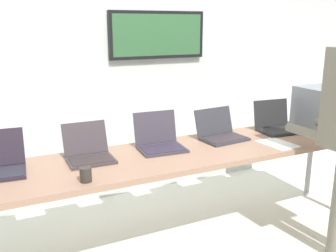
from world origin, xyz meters
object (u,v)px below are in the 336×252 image
at_px(workbench, 193,156).
at_px(coffee_mug, 86,175).
at_px(laptop_station_2, 159,141).
at_px(laptop_station_3, 220,132).
at_px(laptop_station_4, 277,124).
at_px(laptop_station_0, 0,164).
at_px(laptop_station_1, 89,152).
at_px(equipment_box, 322,108).

distance_m(workbench, coffee_mug, 0.91).
xyz_separation_m(laptop_station_2, laptop_station_3, (0.55, 0.01, -0.00)).
distance_m(laptop_station_2, laptop_station_4, 1.14).
height_order(workbench, laptop_station_4, laptop_station_4).
bearing_deg(laptop_station_0, coffee_mug, -40.13).
height_order(workbench, laptop_station_1, laptop_station_1).
bearing_deg(coffee_mug, equipment_box, 7.57).
height_order(equipment_box, laptop_station_3, equipment_box).
relative_size(equipment_box, laptop_station_2, 1.08).
bearing_deg(laptop_station_4, coffee_mug, -167.88).
distance_m(workbench, laptop_station_1, 0.78).
height_order(laptop_station_0, coffee_mug, laptop_station_0).
bearing_deg(workbench, equipment_box, 1.93).
height_order(workbench, coffee_mug, coffee_mug).
bearing_deg(laptop_station_3, laptop_station_2, -179.13).
bearing_deg(laptop_station_3, coffee_mug, -161.98).
bearing_deg(workbench, laptop_station_3, 23.07).
bearing_deg(workbench, laptop_station_1, 170.59).
relative_size(workbench, laptop_station_3, 8.13).
bearing_deg(equipment_box, laptop_station_0, 178.13).
distance_m(equipment_box, laptop_station_3, 1.02).
distance_m(equipment_box, laptop_station_4, 0.46).
bearing_deg(equipment_box, laptop_station_3, 174.37).
bearing_deg(equipment_box, laptop_station_2, 176.66).
bearing_deg(laptop_station_3, equipment_box, -5.63).
bearing_deg(laptop_station_0, laptop_station_3, 0.42).
xyz_separation_m(laptop_station_0, laptop_station_4, (2.25, 0.00, 0.00)).
relative_size(workbench, equipment_box, 8.25).
xyz_separation_m(laptop_station_2, coffee_mug, (-0.66, -0.39, -0.02)).
xyz_separation_m(workbench, laptop_station_2, (-0.21, 0.14, 0.11)).
relative_size(laptop_station_3, laptop_station_4, 1.06).
bearing_deg(laptop_station_2, laptop_station_3, 0.87).
relative_size(laptop_station_1, coffee_mug, 3.57).
height_order(workbench, laptop_station_2, laptop_station_2).
xyz_separation_m(laptop_station_1, laptop_station_2, (0.55, 0.01, 0.00)).
relative_size(equipment_box, laptop_station_4, 1.04).
bearing_deg(laptop_station_2, laptop_station_4, -0.06).
height_order(workbench, equipment_box, equipment_box).
height_order(laptop_station_1, laptop_station_3, laptop_station_1).
height_order(equipment_box, coffee_mug, equipment_box).
relative_size(laptop_station_0, laptop_station_1, 1.10).
bearing_deg(workbench, laptop_station_4, 8.37).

